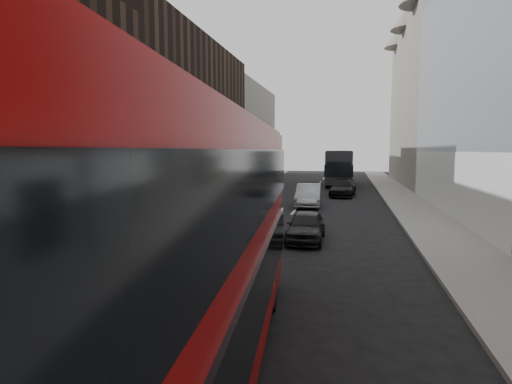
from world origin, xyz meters
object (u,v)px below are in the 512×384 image
Objects in this scene: red_bus at (182,244)px; car_a at (306,226)px; car_b at (308,195)px; car_c at (343,188)px; grey_bus at (339,167)px; street_lamp at (159,145)px.

car_a is (0.79, 11.24, -1.80)m from red_bus.
car_c is (2.25, 6.69, -0.09)m from car_b.
grey_bus is at bearing 82.03° from red_bus.
car_a is (9.81, -6.00, -3.54)m from street_lamp.
street_lamp is 19.53m from red_bus.
car_b is at bearing -103.16° from car_c.
grey_bus is at bearing 81.43° from car_b.
car_c is at bearing 80.02° from red_bus.
street_lamp is 1.86× the size of car_a.
red_bus is 28.69m from car_c.
red_bus is 0.93× the size of grey_bus.
grey_bus reaches higher than car_b.
car_c is (2.09, 28.56, -1.76)m from red_bus.
red_bus is 2.93× the size of car_a.
car_c is at bearing 45.54° from street_lamp.
street_lamp reaches higher than car_c.
car_a is at bearing -88.18° from car_b.
car_b is (8.86, 4.63, -3.41)m from street_lamp.
car_a is 0.80× the size of car_c.
street_lamp reaches higher than grey_bus.
car_b is at bearing 27.60° from street_lamp.
street_lamp is 0.59× the size of grey_bus.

